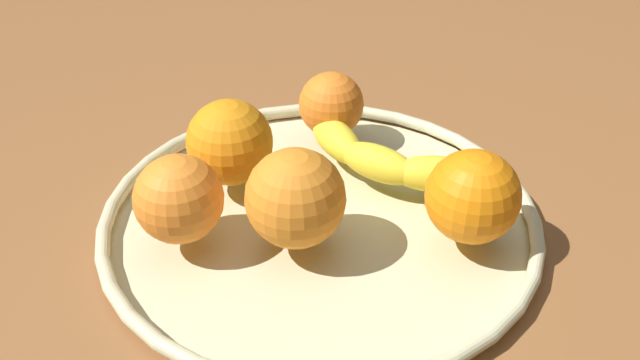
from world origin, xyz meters
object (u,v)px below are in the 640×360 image
at_px(banana, 386,159).
at_px(orange_back_right, 230,142).
at_px(orange_back_left, 473,197).
at_px(orange_front_right, 179,199).
at_px(fruit_bowl, 320,217).
at_px(orange_front_left, 295,198).
at_px(orange_center, 331,104).

height_order(banana, orange_back_right, orange_back_right).
bearing_deg(orange_back_left, banana, 174.08).
xyz_separation_m(orange_back_left, orange_front_right, (-0.15, -0.17, -0.00)).
bearing_deg(orange_front_right, banana, 75.80).
height_order(orange_back_right, orange_front_right, orange_back_right).
relative_size(fruit_bowl, orange_back_right, 4.91).
height_order(banana, orange_front_left, orange_front_left).
relative_size(orange_center, orange_front_right, 0.89).
bearing_deg(orange_center, banana, -7.17).
relative_size(orange_back_right, orange_center, 1.20).
distance_m(fruit_bowl, banana, 0.08).
bearing_deg(orange_center, fruit_bowl, -46.05).
xyz_separation_m(orange_center, orange_front_right, (0.04, -0.20, 0.00)).
bearing_deg(banana, orange_front_right, -119.37).
relative_size(orange_front_left, orange_front_right, 1.11).
relative_size(fruit_bowl, orange_center, 5.91).
bearing_deg(fruit_bowl, orange_back_right, -160.75).
height_order(fruit_bowl, banana, banana).
bearing_deg(orange_back_left, orange_front_right, -130.92).
height_order(orange_back_left, orange_front_right, orange_back_left).
height_order(banana, orange_center, orange_center).
xyz_separation_m(orange_back_right, orange_back_left, (0.19, 0.10, -0.00)).
distance_m(orange_front_left, orange_front_right, 0.09).
distance_m(orange_front_left, orange_back_left, 0.14).
bearing_deg(orange_front_left, fruit_bowl, 112.47).
bearing_deg(orange_front_right, orange_back_right, 117.01).
distance_m(fruit_bowl, orange_back_right, 0.10).
bearing_deg(orange_center, orange_front_right, -78.61).
relative_size(fruit_bowl, orange_back_left, 4.97).
bearing_deg(orange_back_left, orange_back_right, -152.59).
distance_m(fruit_bowl, orange_front_left, 0.06).
relative_size(fruit_bowl, banana, 2.08).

